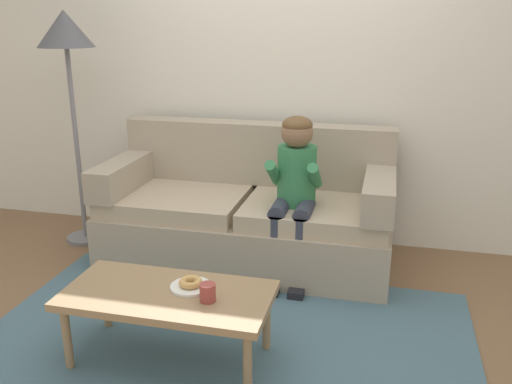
# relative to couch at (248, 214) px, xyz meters

# --- Properties ---
(ground) EXTENTS (10.00, 10.00, 0.00)m
(ground) POSITION_rel_couch_xyz_m (0.15, -0.85, -0.35)
(ground) COLOR brown
(wall_back) EXTENTS (8.00, 0.10, 2.80)m
(wall_back) POSITION_rel_couch_xyz_m (0.15, 0.55, 1.05)
(wall_back) COLOR silver
(wall_back) RESTS_ON ground
(area_rug) EXTENTS (2.71, 1.71, 0.01)m
(area_rug) POSITION_rel_couch_xyz_m (0.15, -1.10, -0.34)
(area_rug) COLOR #476675
(area_rug) RESTS_ON ground
(couch) EXTENTS (2.04, 0.90, 0.96)m
(couch) POSITION_rel_couch_xyz_m (0.00, 0.00, 0.00)
(couch) COLOR tan
(couch) RESTS_ON ground
(coffee_table) EXTENTS (1.06, 0.52, 0.39)m
(coffee_table) POSITION_rel_couch_xyz_m (-0.08, -1.32, 0.00)
(coffee_table) COLOR #937551
(coffee_table) RESTS_ON ground
(person_child) EXTENTS (0.34, 0.58, 1.10)m
(person_child) POSITION_rel_couch_xyz_m (0.37, -0.21, 0.32)
(person_child) COLOR #337A4C
(person_child) RESTS_ON ground
(plate) EXTENTS (0.21, 0.21, 0.01)m
(plate) POSITION_rel_couch_xyz_m (0.02, -1.25, 0.05)
(plate) COLOR white
(plate) RESTS_ON coffee_table
(donut) EXTENTS (0.15, 0.15, 0.04)m
(donut) POSITION_rel_couch_xyz_m (0.02, -1.25, 0.08)
(donut) COLOR tan
(donut) RESTS_ON plate
(mug) EXTENTS (0.08, 0.08, 0.09)m
(mug) POSITION_rel_couch_xyz_m (0.15, -1.36, 0.09)
(mug) COLOR #993D38
(mug) RESTS_ON coffee_table
(toy_controller) EXTENTS (0.23, 0.09, 0.05)m
(toy_controller) POSITION_rel_couch_xyz_m (-0.43, -0.88, -0.32)
(toy_controller) COLOR #339E56
(toy_controller) RESTS_ON ground
(floor_lamp) EXTENTS (0.41, 0.41, 1.76)m
(floor_lamp) POSITION_rel_couch_xyz_m (-1.36, 0.02, 1.16)
(floor_lamp) COLOR slate
(floor_lamp) RESTS_ON ground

